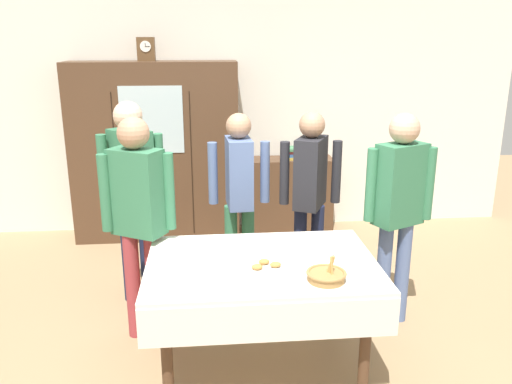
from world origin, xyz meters
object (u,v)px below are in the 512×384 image
object	(u,v)px
person_near_right_end	(239,186)
pastry_plate	(266,268)
tea_cup_far_right	(188,259)
person_behind_table_left	(310,186)
tea_cup_mid_left	(292,242)
bread_basket	(326,275)
bookshelf_low	(291,194)
spoon_near_right	(189,279)
tea_cup_mid_right	(343,246)
mantel_clock	(146,49)
person_beside_shelf	(132,183)
dining_table	(262,279)
wall_cabinet	(156,152)
person_behind_table_right	(138,208)
person_by_cabinet	(399,200)
spoon_center	(217,249)
spoon_front_edge	(252,250)
tea_cup_center	(218,267)
book_stack	(292,153)

from	to	relation	value
person_near_right_end	pastry_plate	bearing A→B (deg)	-86.07
tea_cup_far_right	person_behind_table_left	size ratio (longest dim) A/B	0.08
tea_cup_mid_left	bread_basket	xyz separation A→B (m)	(0.12, -0.55, 0.01)
bookshelf_low	spoon_near_right	world-z (taller)	bookshelf_low
person_behind_table_left	bread_basket	bearing A→B (deg)	-96.83
tea_cup_mid_right	person_behind_table_left	world-z (taller)	person_behind_table_left
mantel_clock	spoon_near_right	distance (m)	3.09
pastry_plate	bookshelf_low	bearing A→B (deg)	77.71
person_beside_shelf	dining_table	bearing A→B (deg)	-48.73
wall_cabinet	tea_cup_mid_right	distance (m)	2.83
bookshelf_low	person_beside_shelf	world-z (taller)	person_beside_shelf
bread_basket	mantel_clock	bearing A→B (deg)	114.30
mantel_clock	person_behind_table_right	distance (m)	2.33
bread_basket	spoon_near_right	world-z (taller)	bread_basket
person_beside_shelf	person_by_cabinet	xyz separation A→B (m)	(2.02, -0.54, -0.03)
tea_cup_mid_left	tea_cup_far_right	distance (m)	0.74
tea_cup_mid_right	tea_cup_mid_left	world-z (taller)	same
dining_table	tea_cup_mid_left	world-z (taller)	tea_cup_mid_left
bookshelf_low	spoon_center	xyz separation A→B (m)	(-0.90, -2.39, 0.35)
spoon_front_edge	tea_cup_center	bearing A→B (deg)	-127.54
tea_cup_mid_left	person_behind_table_right	world-z (taller)	person_behind_table_right
spoon_near_right	book_stack	bearing A→B (deg)	69.28
person_behind_table_left	person_near_right_end	world-z (taller)	person_behind_table_left
tea_cup_mid_right	person_behind_table_left	size ratio (longest dim) A/B	0.08
pastry_plate	tea_cup_mid_left	bearing A→B (deg)	58.88
tea_cup_mid_left	pastry_plate	bearing A→B (deg)	-121.12
dining_table	spoon_front_edge	distance (m)	0.25
person_by_cabinet	bookshelf_low	bearing A→B (deg)	102.60
person_beside_shelf	person_near_right_end	bearing A→B (deg)	7.66
spoon_front_edge	person_behind_table_left	size ratio (longest dim) A/B	0.07
tea_cup_mid_left	person_behind_table_left	distance (m)	0.89
mantel_clock	spoon_near_right	bearing A→B (deg)	-80.13
person_by_cabinet	person_behind_table_right	world-z (taller)	person_behind_table_right
spoon_front_edge	pastry_plate	bearing A→B (deg)	-79.41
tea_cup_mid_right	person_near_right_end	xyz separation A→B (m)	(-0.64, 1.02, 0.15)
mantel_clock	spoon_center	xyz separation A→B (m)	(0.65, -2.33, -1.27)
tea_cup_mid_left	tea_cup_center	xyz separation A→B (m)	(-0.52, -0.37, -0.00)
book_stack	tea_cup_mid_left	xyz separation A→B (m)	(-0.37, -2.36, -0.11)
tea_cup_mid_right	person_behind_table_right	bearing A→B (deg)	166.99
mantel_clock	bread_basket	size ratio (longest dim) A/B	1.00
book_stack	person_by_cabinet	size ratio (longest dim) A/B	0.14
tea_cup_mid_left	spoon_near_right	distance (m)	0.83
person_beside_shelf	person_behind_table_right	bearing A→B (deg)	-78.67
person_beside_shelf	spoon_front_edge	bearing A→B (deg)	-43.53
tea_cup_mid_right	tea_cup_far_right	bearing A→B (deg)	-173.45
tea_cup_mid_left	tea_cup_far_right	size ratio (longest dim) A/B	1.00
spoon_center	person_near_right_end	distance (m)	0.98
bookshelf_low	tea_cup_mid_left	size ratio (longest dim) A/B	7.19
wall_cabinet	person_by_cabinet	bearing A→B (deg)	-46.01
person_behind_table_left	person_near_right_end	distance (m)	0.60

